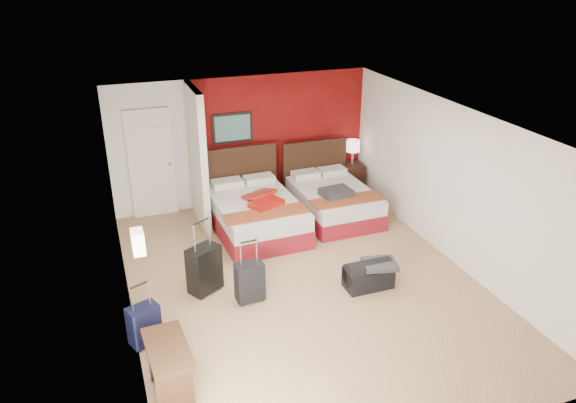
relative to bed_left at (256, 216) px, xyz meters
name	(u,v)px	position (x,y,z in m)	size (l,w,h in m)	color
ground	(303,283)	(0.16, -1.87, -0.30)	(6.50, 6.50, 0.00)	tan
room_walls	(187,184)	(-1.24, -0.45, 0.96)	(5.02, 6.52, 2.50)	silver
red_accent_panel	(279,137)	(0.91, 1.36, 0.95)	(3.50, 0.04, 2.50)	maroon
partition_wall	(198,158)	(-0.84, 0.74, 0.95)	(0.12, 1.20, 2.50)	silver
entry_door	(151,164)	(-1.59, 1.33, 0.72)	(0.82, 0.06, 2.05)	silver
bed_left	(256,216)	(0.00, 0.00, 0.00)	(1.40, 2.01, 0.60)	silver
bed_right	(334,203)	(1.55, 0.10, -0.03)	(1.29, 1.84, 0.55)	white
red_suitcase_open	(263,199)	(0.10, -0.10, 0.35)	(0.55, 0.75, 0.09)	#9D160D
jacket_bundle	(336,193)	(1.45, -0.20, 0.31)	(0.53, 0.43, 0.13)	#333338
nightstand	(351,178)	(2.37, 1.03, 0.01)	(0.44, 0.44, 0.62)	black
table_lamp	(353,152)	(2.37, 1.03, 0.57)	(0.28, 0.28, 0.50)	beige
suitcase_black	(204,271)	(-1.26, -1.60, 0.05)	(0.46, 0.29, 0.70)	black
suitcase_charcoal	(250,283)	(-0.72, -2.05, -0.01)	(0.39, 0.24, 0.58)	black
suitcase_navy	(144,326)	(-2.23, -2.52, -0.04)	(0.38, 0.23, 0.53)	black
duffel_bag	(368,276)	(1.03, -2.30, -0.12)	(0.70, 0.37, 0.35)	black
jacket_draped	(380,264)	(1.18, -2.35, 0.09)	(0.48, 0.41, 0.06)	#38383D
desk	(170,373)	(-2.06, -3.58, 0.06)	(0.43, 0.86, 0.71)	#321D10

